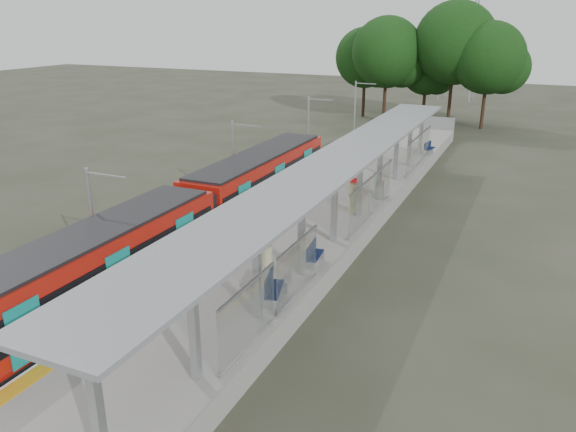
# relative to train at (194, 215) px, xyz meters

# --- Properties ---
(ground) EXTENTS (200.00, 200.00, 0.00)m
(ground) POSITION_rel_train_xyz_m (4.50, -11.83, -2.05)
(ground) COLOR #474438
(ground) RESTS_ON ground
(trackbed) EXTENTS (3.00, 70.00, 0.24)m
(trackbed) POSITION_rel_train_xyz_m (-0.00, 8.17, -1.93)
(trackbed) COLOR #59544C
(trackbed) RESTS_ON ground
(platform) EXTENTS (6.00, 50.00, 1.00)m
(platform) POSITION_rel_train_xyz_m (4.50, 8.17, -1.55)
(platform) COLOR gray
(platform) RESTS_ON ground
(tactile_strip) EXTENTS (0.60, 50.00, 0.02)m
(tactile_strip) POSITION_rel_train_xyz_m (1.95, 8.17, -1.04)
(tactile_strip) COLOR gold
(tactile_strip) RESTS_ON platform
(end_fence) EXTENTS (6.00, 0.10, 1.20)m
(end_fence) POSITION_rel_train_xyz_m (4.50, 33.12, -0.45)
(end_fence) COLOR #9EA0A5
(end_fence) RESTS_ON platform
(train) EXTENTS (2.74, 27.60, 3.62)m
(train) POSITION_rel_train_xyz_m (0.00, 0.00, 0.00)
(train) COLOR black
(train) RESTS_ON ground
(canopy) EXTENTS (3.27, 38.00, 3.66)m
(canopy) POSITION_rel_train_xyz_m (6.11, 4.35, 2.15)
(canopy) COLOR #9EA0A5
(canopy) RESTS_ON platform
(tree_cluster) EXTENTS (20.84, 10.12, 12.96)m
(tree_cluster) POSITION_rel_train_xyz_m (2.81, 41.82, 5.48)
(tree_cluster) COLOR #382316
(tree_cluster) RESTS_ON ground
(catenary_masts) EXTENTS (2.08, 48.16, 5.40)m
(catenary_masts) POSITION_rel_train_xyz_m (-1.72, 7.17, 0.86)
(catenary_masts) COLOR #9EA0A5
(catenary_masts) RESTS_ON ground
(bench_near) EXTENTS (0.94, 1.73, 1.13)m
(bench_near) POSITION_rel_train_xyz_m (6.44, -4.53, -0.46)
(bench_near) COLOR #0E1D49
(bench_near) RESTS_ON platform
(bench_mid) EXTENTS (0.59, 1.49, 0.99)m
(bench_mid) POSITION_rel_train_xyz_m (6.64, -0.79, -0.53)
(bench_mid) COLOR #0E1D49
(bench_mid) RESTS_ON platform
(bench_far) EXTENTS (0.65, 1.41, 0.93)m
(bench_far) POSITION_rel_train_xyz_m (7.12, 22.53, -0.56)
(bench_far) COLOR #0E1D49
(bench_far) RESTS_ON platform
(info_pillar_near) EXTENTS (0.43, 0.43, 1.91)m
(info_pillar_near) POSITION_rel_train_xyz_m (4.86, -1.73, -0.22)
(info_pillar_near) COLOR beige
(info_pillar_near) RESTS_ON platform
(info_pillar_far) EXTENTS (0.45, 0.45, 1.98)m
(info_pillar_far) POSITION_rel_train_xyz_m (6.01, 6.55, -0.19)
(info_pillar_far) COLOR beige
(info_pillar_far) RESTS_ON platform
(litter_bin) EXTENTS (0.67, 0.67, 1.03)m
(litter_bin) POSITION_rel_train_xyz_m (6.71, 9.62, -0.54)
(litter_bin) COLOR #9EA0A5
(litter_bin) RESTS_ON platform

